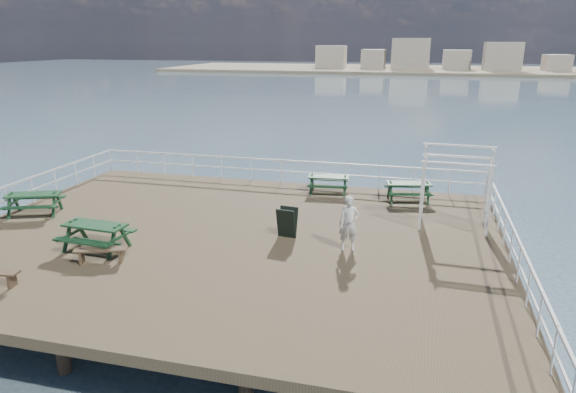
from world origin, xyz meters
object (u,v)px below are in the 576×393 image
at_px(trellis_arbor, 455,191).
at_px(person, 349,223).
at_px(picnic_table_d, 95,231).
at_px(picnic_table_c, 409,188).
at_px(picnic_table_a, 34,199).
at_px(picnic_table_b, 328,181).
at_px(flat_bench_near, 101,252).

distance_m(trellis_arbor, person, 4.39).
bearing_deg(picnic_table_d, person, 17.77).
distance_m(picnic_table_c, person, 5.95).
distance_m(picnic_table_a, picnic_table_d, 4.89).
xyz_separation_m(picnic_table_a, picnic_table_b, (10.17, 5.60, -0.06)).
bearing_deg(picnic_table_c, picnic_table_d, -152.93).
relative_size(picnic_table_a, person, 1.33).
relative_size(flat_bench_near, trellis_arbor, 0.53).
distance_m(picnic_table_c, flat_bench_near, 12.06).
bearing_deg(picnic_table_c, picnic_table_b, 162.08).
relative_size(picnic_table_a, picnic_table_d, 1.13).
bearing_deg(trellis_arbor, picnic_table_b, 150.49).
distance_m(picnic_table_a, picnic_table_b, 11.61).
distance_m(picnic_table_a, person, 11.91).
bearing_deg(trellis_arbor, flat_bench_near, -148.07).
relative_size(picnic_table_d, flat_bench_near, 1.32).
bearing_deg(picnic_table_a, picnic_table_d, -50.15).
xyz_separation_m(picnic_table_d, person, (7.63, 1.96, 0.26)).
xyz_separation_m(picnic_table_b, person, (1.73, -6.03, 0.34)).
bearing_deg(picnic_table_b, person, -79.02).
distance_m(picnic_table_d, person, 7.88).
bearing_deg(flat_bench_near, picnic_table_a, 127.14).
xyz_separation_m(picnic_table_a, person, (11.90, -0.43, 0.28)).
relative_size(picnic_table_b, trellis_arbor, 0.62).
bearing_deg(picnic_table_d, flat_bench_near, -45.98).
bearing_deg(picnic_table_a, trellis_arbor, -11.48).
distance_m(picnic_table_c, trellis_arbor, 3.30).
bearing_deg(picnic_table_d, trellis_arbor, 27.60).
bearing_deg(picnic_table_b, picnic_table_a, -156.18).
distance_m(picnic_table_c, picnic_table_d, 12.03).
bearing_deg(flat_bench_near, person, 2.18).
height_order(picnic_table_a, flat_bench_near, picnic_table_a).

